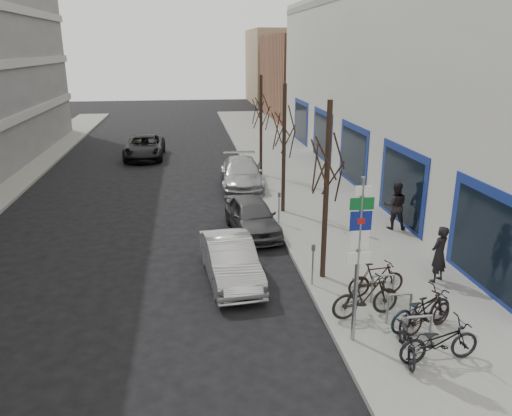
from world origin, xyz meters
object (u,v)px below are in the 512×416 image
object	(u,v)px
bike_near_right	(428,312)
bike_mid_curb	(422,306)
tree_far	(261,102)
meter_back	(259,172)
parked_car_back	(242,174)
tree_near	(328,150)
parked_car_front	(230,260)
lane_car	(145,147)
meter_front	(313,261)
pedestrian_far	(395,205)
tree_mid	(284,119)
bike_rack	(399,305)
parked_car_mid	(252,216)
pedestrian_near	(439,254)
bike_far_inner	(376,279)
bike_far_curb	(440,338)
meter_mid	(279,205)
bike_near_left	(408,336)
highway_sign_pole	(358,251)
bike_mid_inner	(366,296)

from	to	relation	value
bike_near_right	bike_mid_curb	distance (m)	0.22
tree_far	meter_back	bearing A→B (deg)	-100.20
parked_car_back	tree_near	bearing A→B (deg)	-80.25
parked_car_front	lane_car	distance (m)	18.98
meter_back	meter_front	bearing A→B (deg)	-90.00
tree_near	pedestrian_far	distance (m)	6.17
tree_near	tree_mid	distance (m)	6.50
bike_rack	pedestrian_far	world-z (taller)	pedestrian_far
meter_front	tree_mid	bearing A→B (deg)	86.32
parked_car_mid	lane_car	distance (m)	15.43
parked_car_front	pedestrian_near	size ratio (longest dim) A/B	2.32
parked_car_back	lane_car	world-z (taller)	parked_car_back
bike_near_right	pedestrian_far	size ratio (longest dim) A/B	0.87
bike_near_right	bike_far_inner	size ratio (longest dim) A/B	0.96
tree_near	bike_far_curb	xyz separation A→B (m)	(1.41, -4.58, -3.37)
meter_front	meter_mid	distance (m)	5.50
meter_front	bike_near_left	size ratio (longest dim) A/B	0.76
bike_near_right	bike_mid_curb	size ratio (longest dim) A/B	0.84
highway_sign_pole	bike_near_right	world-z (taller)	highway_sign_pole
meter_back	parked_car_mid	size ratio (longest dim) A/B	0.31
tree_far	meter_front	size ratio (longest dim) A/B	4.33
parked_car_front	meter_back	bearing A→B (deg)	71.31
tree_near	parked_car_mid	distance (m)	5.84
meter_back	bike_near_left	bearing A→B (deg)	-85.16
meter_front	pedestrian_far	distance (m)	6.06
meter_mid	bike_far_curb	size ratio (longest dim) A/B	0.66
pedestrian_near	tree_far	bearing A→B (deg)	-106.89
meter_front	bike_far_inner	distance (m)	1.87
bike_near_left	lane_car	xyz separation A→B (m)	(-7.52, 23.32, 0.06)
parked_car_back	bike_near_left	bearing A→B (deg)	-79.17
bike_mid_curb	bike_mid_inner	xyz separation A→B (m)	(-1.19, 0.71, -0.01)
tree_far	meter_back	distance (m)	4.08
bike_mid_inner	parked_car_back	bearing A→B (deg)	-1.35
pedestrian_near	meter_mid	bearing A→B (deg)	-87.33
tree_mid	meter_back	world-z (taller)	tree_mid
bike_mid_curb	highway_sign_pole	bearing A→B (deg)	79.71
meter_front	bike_near_right	size ratio (longest dim) A/B	0.77
tree_far	meter_front	bearing A→B (deg)	-91.91
pedestrian_near	bike_mid_curb	bearing A→B (deg)	25.02
meter_mid	bike_mid_curb	size ratio (longest dim) A/B	0.65
tree_near	meter_mid	distance (m)	5.95
meter_back	bike_near_right	xyz separation A→B (m)	(2.21, -13.86, -0.27)
lane_car	bike_rack	bearing A→B (deg)	-69.27
bike_near_right	pedestrian_far	xyz separation A→B (m)	(2.09, 7.13, 0.44)
bike_near_left	bike_mid_curb	world-z (taller)	bike_mid_curb
parked_car_back	lane_car	xyz separation A→B (m)	(-5.43, 8.05, -0.02)
bike_rack	bike_near_left	world-z (taller)	bike_near_left
highway_sign_pole	meter_mid	world-z (taller)	highway_sign_pole
bike_rack	bike_far_curb	bearing A→B (deg)	-82.73
bike_near_right	bike_mid_curb	xyz separation A→B (m)	(-0.11, 0.16, 0.10)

